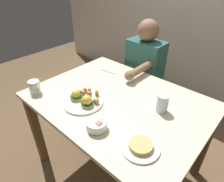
# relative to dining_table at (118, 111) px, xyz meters

# --- Properties ---
(ground_plane) EXTENTS (6.00, 6.00, 0.00)m
(ground_plane) POSITION_rel_dining_table_xyz_m (0.00, 0.00, -0.63)
(ground_plane) COLOR brown
(dining_table) EXTENTS (1.20, 0.90, 0.74)m
(dining_table) POSITION_rel_dining_table_xyz_m (0.00, 0.00, 0.00)
(dining_table) COLOR beige
(dining_table) RESTS_ON ground_plane
(eggs_benedict_plate) EXTENTS (0.27, 0.27, 0.09)m
(eggs_benedict_plate) POSITION_rel_dining_table_xyz_m (-0.14, -0.20, 0.13)
(eggs_benedict_plate) COLOR white
(eggs_benedict_plate) RESTS_ON dining_table
(fruit_bowl) EXTENTS (0.12, 0.12, 0.06)m
(fruit_bowl) POSITION_rel_dining_table_xyz_m (0.10, -0.30, 0.14)
(fruit_bowl) COLOR white
(fruit_bowl) RESTS_ON dining_table
(coffee_mug) EXTENTS (0.11, 0.08, 0.09)m
(coffee_mug) POSITION_rel_dining_table_xyz_m (-0.49, -0.34, 0.16)
(coffee_mug) COLOR white
(coffee_mug) RESTS_ON dining_table
(fork) EXTENTS (0.16, 0.04, 0.00)m
(fork) POSITION_rel_dining_table_xyz_m (-0.34, 0.25, 0.11)
(fork) COLOR silver
(fork) RESTS_ON dining_table
(water_glass_near) EXTENTS (0.07, 0.07, 0.12)m
(water_glass_near) POSITION_rel_dining_table_xyz_m (0.29, 0.09, 0.16)
(water_glass_near) COLOR silver
(water_glass_near) RESTS_ON dining_table
(side_plate) EXTENTS (0.20, 0.20, 0.04)m
(side_plate) POSITION_rel_dining_table_xyz_m (0.37, -0.25, 0.12)
(side_plate) COLOR white
(side_plate) RESTS_ON dining_table
(diner_person) EXTENTS (0.34, 0.54, 1.14)m
(diner_person) POSITION_rel_dining_table_xyz_m (-0.20, 0.60, 0.02)
(diner_person) COLOR #33333D
(diner_person) RESTS_ON ground_plane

